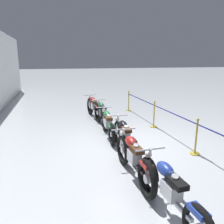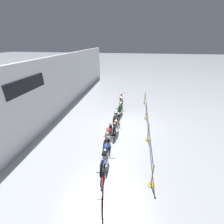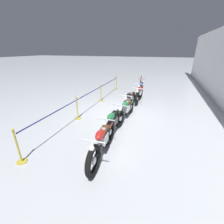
{
  "view_description": "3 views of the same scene",
  "coord_description": "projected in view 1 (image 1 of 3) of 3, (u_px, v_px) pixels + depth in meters",
  "views": [
    {
      "loc": [
        -6.27,
        2.37,
        2.61
      ],
      "look_at": [
        1.45,
        0.26,
        0.69
      ],
      "focal_mm": 35.0,
      "sensor_mm": 36.0,
      "label": 1
    },
    {
      "loc": [
        -8.6,
        -0.55,
        5.18
      ],
      "look_at": [
        -0.05,
        0.84,
        1.0
      ],
      "focal_mm": 24.0,
      "sensor_mm": 36.0,
      "label": 2
    },
    {
      "loc": [
        6.59,
        2.03,
        2.89
      ],
      "look_at": [
        1.21,
        0.16,
        0.5
      ],
      "focal_mm": 24.0,
      "sensor_mm": 36.0,
      "label": 3
    }
  ],
  "objects": [
    {
      "name": "motorcycle_black_2",
      "position": [
        124.0,
        137.0,
        6.25
      ],
      "size": [
        2.24,
        0.62,
        0.93
      ],
      "color": "black",
      "rests_on": "ground"
    },
    {
      "name": "motorcycle_green_3",
      "position": [
        108.0,
        124.0,
        7.47
      ],
      "size": [
        2.18,
        0.62,
        0.93
      ],
      "color": "black",
      "rests_on": "ground"
    },
    {
      "name": "motorcycle_red_1",
      "position": [
        133.0,
        158.0,
        4.86
      ],
      "size": [
        2.23,
        0.62,
        0.96
      ],
      "color": "black",
      "rests_on": "ground"
    },
    {
      "name": "motorcycle_green_4",
      "position": [
        102.0,
        114.0,
        8.83
      ],
      "size": [
        2.18,
        0.62,
        0.96
      ],
      "color": "black",
      "rests_on": "ground"
    },
    {
      "name": "stanchion_mid_right",
      "position": [
        154.0,
        118.0,
        8.61
      ],
      "size": [
        0.28,
        0.28,
        1.05
      ],
      "color": "gold",
      "rests_on": "ground"
    },
    {
      "name": "stanchion_far_left",
      "position": [
        197.0,
        130.0,
        6.02
      ],
      "size": [
        8.7,
        0.28,
        1.05
      ],
      "color": "gold",
      "rests_on": "ground"
    },
    {
      "name": "ground_plane",
      "position": [
        131.0,
        142.0,
        7.1
      ],
      "size": [
        120.0,
        120.0,
        0.0
      ],
      "primitive_type": "plane",
      "color": "#B2B7BC"
    },
    {
      "name": "motorcycle_red_5",
      "position": [
        94.0,
        108.0,
        9.94
      ],
      "size": [
        2.24,
        0.62,
        0.99
      ],
      "color": "black",
      "rests_on": "ground"
    },
    {
      "name": "motorcycle_blue_0",
      "position": [
        169.0,
        191.0,
        3.66
      ],
      "size": [
        2.27,
        0.62,
        0.94
      ],
      "color": "black",
      "rests_on": "ground"
    },
    {
      "name": "stanchion_far_right",
      "position": [
        129.0,
        104.0,
        11.41
      ],
      "size": [
        0.28,
        0.28,
        1.05
      ],
      "color": "gold",
      "rests_on": "ground"
    },
    {
      "name": "stanchion_mid_left",
      "position": [
        196.0,
        142.0,
        6.13
      ],
      "size": [
        0.28,
        0.28,
        1.05
      ],
      "color": "gold",
      "rests_on": "ground"
    }
  ]
}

